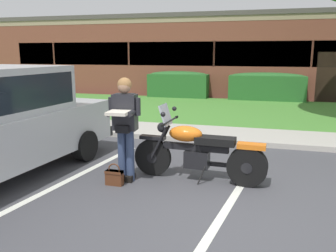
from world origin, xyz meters
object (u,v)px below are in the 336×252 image
Objects in this scene: motorcycle at (203,152)px; handbag at (114,176)px; rider_person at (125,121)px; brick_building at (227,55)px; hedge_left at (178,84)px; hedge_center_left at (267,86)px.

handbag is at bearing -156.33° from motorcycle.
handbag is (-1.33, -0.58, -0.34)m from motorcycle.
motorcycle is 1.32× the size of rider_person.
handbag is 0.01× the size of brick_building.
hedge_left reaches higher than handbag.
rider_person is at bearing -164.52° from motorcycle.
hedge_center_left is at bearing 0.00° from hedge_left.
brick_building reaches higher than hedge_center_left.
handbag is 0.11× the size of hedge_center_left.
rider_person is at bearing -80.53° from hedge_left.
hedge_center_left is at bearing 78.40° from rider_person.
brick_building is at bearing 90.35° from handbag.
handbag is at bearing -81.26° from hedge_left.
handbag is 16.46m from brick_building.
brick_building is at bearing 113.35° from hedge_center_left.
hedge_left is 0.86× the size of hedge_center_left.
hedge_center_left is at bearing 78.14° from handbag.
brick_building is (-2.38, 5.51, 1.29)m from hedge_center_left.
rider_person is (-1.23, -0.34, 0.52)m from motorcycle.
hedge_center_left is (0.95, 10.27, 0.16)m from motorcycle.
motorcycle is 10.31m from hedge_center_left.
motorcycle is at bearing -95.29° from hedge_center_left.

